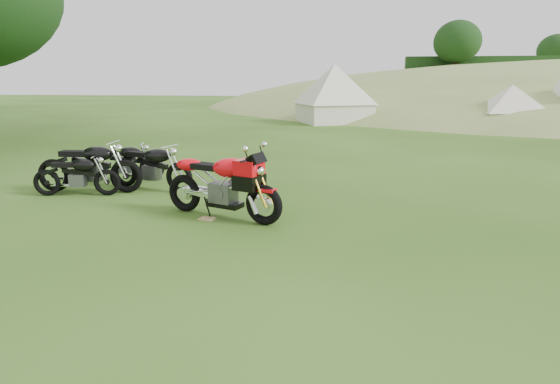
% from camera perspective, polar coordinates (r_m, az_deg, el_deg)
% --- Properties ---
extents(ground, '(120.00, 120.00, 0.00)m').
position_cam_1_polar(ground, '(6.24, 0.59, -8.07)').
color(ground, '#28480F').
rests_on(ground, ground).
extents(sport_motorcycle, '(2.25, 1.31, 1.32)m').
position_cam_1_polar(sport_motorcycle, '(7.92, -7.12, 1.50)').
color(sport_motorcycle, red).
rests_on(sport_motorcycle, ground).
extents(plywood_board, '(0.30, 0.26, 0.02)m').
position_cam_1_polar(plywood_board, '(8.01, -8.87, -3.23)').
color(plywood_board, tan).
rests_on(plywood_board, ground).
extents(vintage_moto_a, '(2.18, 0.65, 1.13)m').
position_cam_1_polar(vintage_moto_a, '(10.45, -22.26, 3.01)').
color(vintage_moto_a, black).
rests_on(vintage_moto_a, ground).
extents(vintage_moto_b, '(1.72, 0.66, 0.89)m').
position_cam_1_polar(vintage_moto_b, '(10.25, -23.58, 1.99)').
color(vintage_moto_b, black).
rests_on(vintage_moto_b, ground).
extents(vintage_moto_c, '(1.82, 0.90, 0.93)m').
position_cam_1_polar(vintage_moto_c, '(11.33, -18.60, 3.55)').
color(vintage_moto_c, black).
rests_on(vintage_moto_c, ground).
extents(vintage_moto_d, '(2.03, 0.96, 1.04)m').
position_cam_1_polar(vintage_moto_d, '(10.28, -15.48, 3.11)').
color(vintage_moto_d, black).
rests_on(vintage_moto_d, ground).
extents(tent_left, '(4.38, 4.38, 2.90)m').
position_cam_1_polar(tent_left, '(25.79, 6.59, 11.62)').
color(tent_left, silver).
rests_on(tent_left, ground).
extents(tent_right, '(2.65, 2.65, 2.26)m').
position_cam_1_polar(tent_right, '(24.90, 26.34, 9.52)').
color(tent_right, silver).
rests_on(tent_right, ground).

